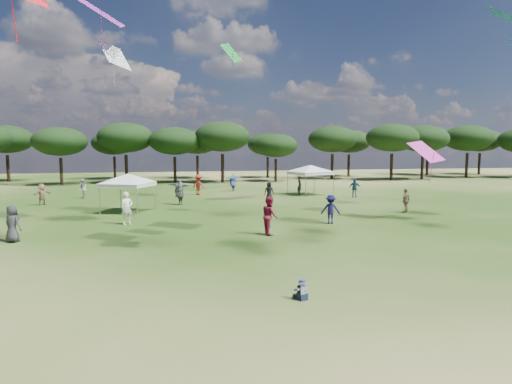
% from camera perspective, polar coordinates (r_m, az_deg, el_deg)
% --- Properties ---
extents(ground, '(140.00, 140.00, 0.00)m').
position_cam_1_polar(ground, '(10.54, 12.49, -18.13)').
color(ground, '#2F4E17').
rests_on(ground, ground).
extents(tree_line, '(108.78, 17.63, 7.77)m').
position_cam_1_polar(tree_line, '(56.50, -5.84, 7.01)').
color(tree_line, black).
rests_on(tree_line, ground).
extents(tent_left, '(5.18, 5.18, 2.88)m').
position_cam_1_polar(tent_left, '(29.58, -16.74, 2.11)').
color(tent_left, gray).
rests_on(tent_left, ground).
extents(tent_right, '(6.22, 6.22, 3.03)m').
position_cam_1_polar(tent_right, '(39.35, 7.26, 3.41)').
color(tent_right, gray).
rests_on(tent_right, ground).
extents(toddler, '(0.43, 0.46, 0.58)m').
position_cam_1_polar(toddler, '(12.45, 6.13, -12.93)').
color(toddler, '#151C31').
rests_on(toddler, ground).
extents(festival_crowd, '(29.56, 23.04, 1.89)m').
position_cam_1_polar(festival_crowd, '(32.19, -9.45, -0.24)').
color(festival_crowd, '#18164F').
rests_on(festival_crowd, ground).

